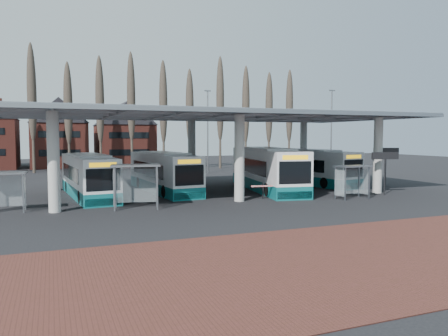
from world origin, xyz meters
name	(u,v)px	position (x,y,z in m)	size (l,w,h in m)	color
ground	(255,206)	(0.00, 0.00, 0.00)	(140.00, 140.00, 0.00)	black
brick_strip	(389,252)	(0.00, -12.00, 0.01)	(70.00, 10.00, 0.03)	#562922
station_canopy	(212,122)	(0.00, 8.00, 5.68)	(32.00, 16.00, 6.34)	beige
poplar_row	(148,104)	(0.00, 33.00, 8.78)	(45.10, 1.10, 14.50)	#473D33
townhouse_row	(23,126)	(-15.75, 44.00, 5.94)	(36.80, 10.30, 12.25)	maroon
lamp_post_b	(208,130)	(6.00, 26.00, 5.34)	(0.80, 0.16, 10.17)	slate
lamp_post_c	(331,130)	(20.00, 20.00, 5.34)	(0.80, 0.16, 10.17)	slate
bus_0	(88,176)	(-9.59, 8.97, 1.50)	(3.42, 11.63, 3.19)	white
bus_1	(163,173)	(-3.60, 9.91, 1.52)	(3.40, 11.75, 3.22)	white
bus_2	(267,170)	(4.78, 7.70, 1.68)	(4.76, 13.10, 3.56)	white
bus_3	(305,167)	(10.44, 10.65, 1.55)	(4.49, 12.11, 3.29)	white
shelter_0	(4,183)	(-14.79, 3.62, 1.74)	(2.63, 1.42, 2.39)	gray
shelter_1	(136,176)	(-7.24, 2.04, 2.02)	(3.21, 2.03, 2.77)	gray
shelter_2	(351,175)	(8.01, 0.65, 1.75)	(2.69, 1.49, 2.41)	gray
info_sign_0	(385,159)	(11.78, 1.44, 2.77)	(2.20, 0.55, 3.30)	black
info_sign_1	(386,154)	(16.55, 6.65, 2.90)	(2.20, 1.00, 3.46)	black
barrier	(265,187)	(2.10, 2.62, 0.88)	(2.25, 0.77, 1.13)	black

